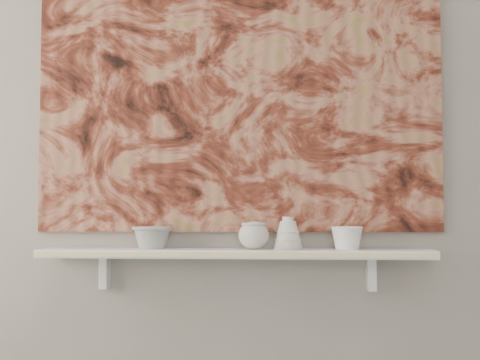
# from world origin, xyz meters

# --- Properties ---
(wall_back) EXTENTS (3.60, 0.00, 3.60)m
(wall_back) POSITION_xyz_m (0.00, 1.60, 1.35)
(wall_back) COLOR gray
(wall_back) RESTS_ON floor
(shelf) EXTENTS (1.40, 0.18, 0.03)m
(shelf) POSITION_xyz_m (0.00, 1.51, 0.92)
(shelf) COLOR white
(shelf) RESTS_ON wall_back
(shelf_stripe) EXTENTS (1.40, 0.01, 0.02)m
(shelf_stripe) POSITION_xyz_m (0.00, 1.41, 0.92)
(shelf_stripe) COLOR beige
(shelf_stripe) RESTS_ON shelf
(bracket_left) EXTENTS (0.03, 0.06, 0.12)m
(bracket_left) POSITION_xyz_m (-0.49, 1.57, 0.84)
(bracket_left) COLOR white
(bracket_left) RESTS_ON wall_back
(bracket_right) EXTENTS (0.03, 0.06, 0.12)m
(bracket_right) POSITION_xyz_m (0.49, 1.57, 0.84)
(bracket_right) COLOR white
(bracket_right) RESTS_ON wall_back
(painting) EXTENTS (1.50, 0.02, 1.10)m
(painting) POSITION_xyz_m (0.00, 1.59, 1.54)
(painting) COLOR maroon
(painting) RESTS_ON wall_back
(house_motif) EXTENTS (0.09, 0.00, 0.08)m
(house_motif) POSITION_xyz_m (0.45, 1.57, 1.23)
(house_motif) COLOR black
(house_motif) RESTS_ON painting
(bowl_grey) EXTENTS (0.17, 0.17, 0.08)m
(bowl_grey) POSITION_xyz_m (-0.30, 1.51, 0.97)
(bowl_grey) COLOR #9E9E9B
(bowl_grey) RESTS_ON shelf
(cup_cream) EXTENTS (0.14, 0.14, 0.10)m
(cup_cream) POSITION_xyz_m (0.07, 1.51, 0.98)
(cup_cream) COLOR beige
(cup_cream) RESTS_ON shelf
(bell_vessel) EXTENTS (0.12, 0.12, 0.12)m
(bell_vessel) POSITION_xyz_m (0.19, 1.51, 0.99)
(bell_vessel) COLOR beige
(bell_vessel) RESTS_ON shelf
(bowl_white) EXTENTS (0.12, 0.12, 0.08)m
(bowl_white) POSITION_xyz_m (0.40, 1.51, 0.97)
(bowl_white) COLOR white
(bowl_white) RESTS_ON shelf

